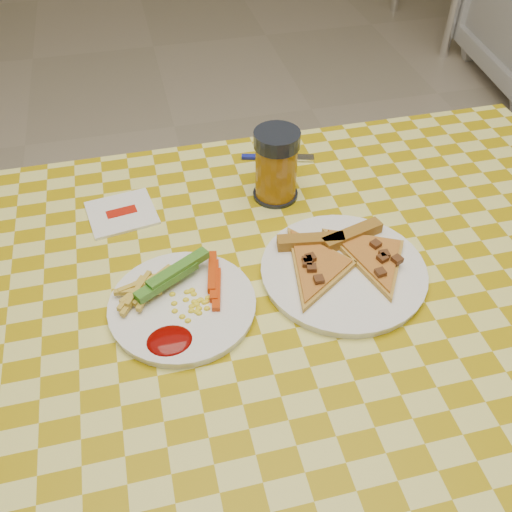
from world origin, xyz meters
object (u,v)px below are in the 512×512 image
at_px(plate_right, 343,272).
at_px(drink_glass, 276,166).
at_px(plate_left, 183,307).
at_px(table, 281,323).

relative_size(plate_right, drink_glass, 1.92).
height_order(plate_left, drink_glass, drink_glass).
relative_size(table, drink_glass, 9.58).
height_order(plate_right, drink_glass, drink_glass).
relative_size(table, plate_left, 5.95).
distance_m(table, plate_right, 0.13).
xyz_separation_m(table, plate_right, (0.10, 0.01, 0.08)).
bearing_deg(table, plate_right, 8.09).
relative_size(plate_left, drink_glass, 1.61).
height_order(table, drink_glass, drink_glass).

